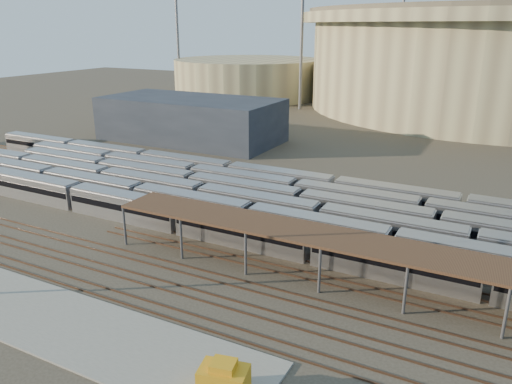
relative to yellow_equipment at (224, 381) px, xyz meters
The scene contains 12 objects.
ground 23.44m from the yellow_equipment, 136.14° to the left, with size 420.00×420.00×0.00m, color #383026.
apron 21.94m from the yellow_equipment, behind, with size 50.00×9.00×0.20m, color gray.
subway_trains 38.91m from the yellow_equipment, 116.85° to the left, with size 128.62×23.90×3.60m.
inspection_shed 21.17m from the yellow_equipment, 75.77° to the left, with size 60.30×6.00×5.30m.
empty_tracks 20.30m from the yellow_equipment, 146.40° to the left, with size 170.00×9.62×0.18m.
stadium 157.16m from the yellow_equipment, 87.02° to the left, with size 124.00×124.00×32.50m.
secondary_arena 165.29m from the yellow_equipment, 117.73° to the left, with size 56.00×56.00×14.00m, color tan.
service_building 88.18m from the yellow_equipment, 126.07° to the left, with size 42.00×20.00×10.00m, color #1E232D.
floodlight_0 136.02m from the yellow_equipment, 110.37° to the left, with size 4.00×1.00×38.40m.
floodlight_1 171.19m from the yellow_equipment, 126.79° to the left, with size 4.00×1.00×38.40m.
floodlight_3 179.29m from the yellow_equipment, 98.67° to the left, with size 4.00×1.00×38.40m.
yellow_equipment is the anchor object (origin of this frame).
Camera 1 is at (32.98, -42.00, 26.17)m, focal length 35.00 mm.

